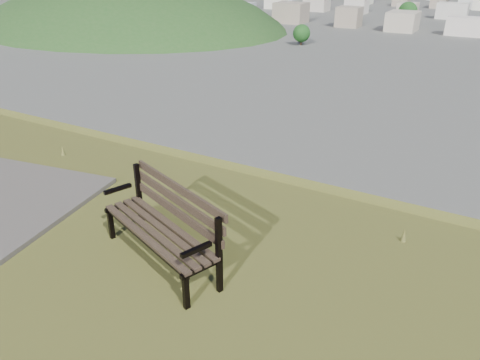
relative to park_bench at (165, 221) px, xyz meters
The scene contains 2 objects.
park_bench is the anchor object (origin of this frame).
green_wooded_hill 208.52m from the park_bench, 132.65° to the left, with size 159.57×127.65×79.78m.
Camera 1 is at (3.12, -2.47, 28.49)m, focal length 35.00 mm.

